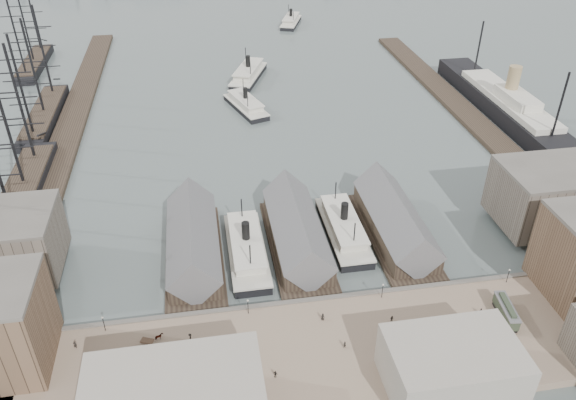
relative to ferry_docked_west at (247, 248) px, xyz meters
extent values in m
plane|color=#4D5958|center=(13.00, -15.16, -2.55)|extent=(900.00, 900.00, 0.00)
cube|color=#826C58|center=(13.00, -35.16, -1.55)|extent=(180.00, 30.00, 2.00)
cube|color=#59544C|center=(13.00, -20.36, -1.40)|extent=(180.00, 1.20, 2.30)
cube|color=#2D231C|center=(-55.00, 84.84, -1.75)|extent=(10.00, 220.00, 1.60)
cube|color=#2D231C|center=(91.00, 74.84, -1.75)|extent=(10.00, 180.00, 1.60)
cube|color=#2D231C|center=(-13.00, 0.84, -1.95)|extent=(14.00, 42.00, 1.20)
cube|color=#2D231C|center=(-13.00, 1.84, 1.15)|extent=(12.00, 36.00, 5.00)
cube|color=#59595B|center=(-13.00, 1.84, 3.75)|extent=(12.60, 37.00, 12.60)
cube|color=#2D231C|center=(13.00, 0.84, -1.95)|extent=(14.00, 42.00, 1.20)
cube|color=#2D231C|center=(13.00, 1.84, 1.15)|extent=(12.00, 36.00, 5.00)
cube|color=#59595B|center=(13.00, 1.84, 3.75)|extent=(12.60, 37.00, 12.60)
cube|color=#2D231C|center=(39.00, 0.84, -1.95)|extent=(14.00, 42.00, 1.20)
cube|color=#2D231C|center=(39.00, 1.84, 1.15)|extent=(12.00, 36.00, 5.00)
cube|color=#59595B|center=(39.00, 1.84, 3.75)|extent=(12.60, 37.00, 12.60)
cube|color=#60564C|center=(-57.00, 2.84, 6.45)|extent=(26.00, 20.00, 14.00)
cube|color=#60564C|center=(81.00, -0.16, 6.95)|extent=(28.00, 20.00, 15.00)
cube|color=gray|center=(33.00, -47.16, 4.45)|extent=(24.00, 16.00, 10.00)
cylinder|color=black|center=(-32.00, -22.16, 1.25)|extent=(0.16, 0.16, 3.60)
sphere|color=silver|center=(-32.00, -22.16, 3.15)|extent=(0.44, 0.44, 0.44)
cylinder|color=black|center=(-2.00, -22.16, 1.25)|extent=(0.16, 0.16, 3.60)
sphere|color=silver|center=(-2.00, -22.16, 3.15)|extent=(0.44, 0.44, 0.44)
cylinder|color=black|center=(28.00, -22.16, 1.25)|extent=(0.16, 0.16, 3.60)
sphere|color=silver|center=(28.00, -22.16, 3.15)|extent=(0.44, 0.44, 0.44)
cylinder|color=black|center=(58.00, -22.16, 1.25)|extent=(0.16, 0.16, 3.60)
sphere|color=silver|center=(58.00, -22.16, 3.15)|extent=(0.44, 0.44, 0.44)
cube|color=black|center=(0.00, 0.00, -1.57)|extent=(8.70, 30.45, 1.96)
cube|color=silver|center=(0.00, 0.00, -0.16)|extent=(9.14, 30.45, 0.54)
cube|color=silver|center=(0.00, 0.00, 1.37)|extent=(7.07, 21.75, 2.39)
cube|color=silver|center=(0.00, 0.00, 2.89)|extent=(7.61, 23.93, 0.44)
cylinder|color=black|center=(0.00, 0.00, 5.28)|extent=(1.96, 1.96, 4.89)
cylinder|color=black|center=(0.00, 9.79, 5.06)|extent=(0.33, 0.33, 6.53)
cylinder|color=black|center=(0.00, -9.79, 5.06)|extent=(0.33, 0.33, 6.53)
cube|color=black|center=(26.00, 4.50, -1.59)|extent=(8.56, 29.96, 1.93)
cube|color=silver|center=(26.00, 4.50, -0.19)|extent=(8.99, 29.96, 0.54)
cube|color=silver|center=(26.00, 4.50, 1.30)|extent=(6.96, 21.40, 2.35)
cube|color=silver|center=(26.00, 4.50, 2.80)|extent=(7.49, 23.54, 0.43)
cylinder|color=black|center=(26.00, 4.50, 5.16)|extent=(1.93, 1.93, 4.82)
cylinder|color=black|center=(26.00, 14.13, 4.94)|extent=(0.32, 0.32, 6.42)
cylinder|color=black|center=(26.00, -5.13, 4.94)|extent=(0.32, 0.32, 6.42)
cube|color=black|center=(9.31, 90.10, -1.69)|extent=(15.50, 27.63, 1.71)
cube|color=silver|center=(9.31, 90.10, -0.46)|extent=(15.86, 27.75, 0.47)
cube|color=silver|center=(9.31, 90.10, 0.87)|extent=(11.78, 19.97, 2.09)
cube|color=silver|center=(9.31, 90.10, 2.20)|extent=(12.82, 21.92, 0.38)
cylinder|color=black|center=(9.31, 90.10, 4.29)|extent=(1.71, 1.71, 4.27)
cylinder|color=black|center=(9.31, 98.65, 4.10)|extent=(0.28, 0.28, 5.70)
cylinder|color=black|center=(9.31, 81.56, 4.10)|extent=(0.28, 0.28, 5.70)
cube|color=black|center=(13.87, 122.51, -1.55)|extent=(19.44, 32.06, 1.99)
cube|color=silver|center=(13.87, 122.51, -0.12)|extent=(19.85, 32.22, 0.55)
cube|color=silver|center=(13.87, 122.51, 1.43)|extent=(14.69, 23.22, 2.43)
cube|color=silver|center=(13.87, 122.51, 2.98)|extent=(16.01, 25.48, 0.44)
cylinder|color=black|center=(13.87, 122.51, 5.41)|extent=(1.99, 1.99, 4.98)
cylinder|color=black|center=(13.87, 132.46, 5.19)|extent=(0.33, 0.33, 6.63)
cylinder|color=black|center=(13.87, 112.56, 5.19)|extent=(0.33, 0.33, 6.63)
cube|color=black|center=(46.56, 202.67, -1.71)|extent=(15.98, 27.08, 1.68)
cube|color=silver|center=(46.56, 202.67, -0.50)|extent=(16.33, 27.20, 0.47)
cube|color=silver|center=(46.56, 202.67, 0.81)|extent=(12.10, 19.59, 2.05)
cube|color=silver|center=(46.56, 202.67, 2.11)|extent=(13.18, 21.50, 0.37)
cylinder|color=black|center=(46.56, 202.67, 4.16)|extent=(1.68, 1.68, 4.20)
cylinder|color=black|center=(46.56, 211.06, 3.98)|extent=(0.28, 0.28, 5.59)
cylinder|color=black|center=(46.56, 194.28, 3.98)|extent=(0.28, 0.28, 5.59)
cube|color=black|center=(-61.09, 32.55, -0.60)|extent=(9.76, 67.24, 3.90)
cube|color=#2D231C|center=(-61.09, 32.55, 1.68)|extent=(9.22, 60.51, 0.65)
cylinder|color=black|center=(-61.09, 40.40, 19.14)|extent=(0.87, 0.87, 36.87)
cylinder|color=black|center=(-61.09, 56.08, 19.14)|extent=(0.87, 0.87, 36.87)
cube|color=black|center=(-65.23, 93.15, -0.72)|extent=(9.13, 52.72, 3.65)
cube|color=#2D231C|center=(-65.23, 93.15, 1.41)|extent=(8.62, 47.45, 0.61)
cylinder|color=black|center=(-65.23, 74.69, 17.73)|extent=(0.81, 0.81, 34.47)
cylinder|color=black|center=(-65.23, 93.15, 17.73)|extent=(0.81, 0.81, 34.47)
cylinder|color=black|center=(-65.23, 111.60, 17.73)|extent=(0.81, 0.81, 34.47)
cube|color=black|center=(-80.88, 153.69, -0.85)|extent=(8.47, 47.05, 3.39)
cube|color=#2D231C|center=(-80.88, 153.69, 1.12)|extent=(8.00, 42.34, 0.56)
cylinder|color=black|center=(-80.88, 137.22, 16.27)|extent=(0.75, 0.75, 31.99)
cylinder|color=black|center=(-80.88, 153.69, 16.27)|extent=(0.75, 0.75, 31.99)
cylinder|color=black|center=(-80.88, 170.16, 16.27)|extent=(0.75, 0.75, 31.99)
cube|color=black|center=(105.00, 67.32, 0.55)|extent=(13.45, 98.28, 6.21)
cube|color=silver|center=(105.00, 67.32, 4.69)|extent=(11.38, 56.90, 2.07)
cube|color=silver|center=(105.00, 62.15, 7.28)|extent=(8.28, 20.69, 3.10)
cylinder|color=tan|center=(105.00, 67.32, 11.93)|extent=(4.55, 4.55, 10.35)
cube|color=black|center=(51.99, -32.75, -0.18)|extent=(3.33, 9.05, 0.74)
cube|color=#2F3A2A|center=(51.99, -32.75, 1.40)|extent=(3.48, 9.52, 2.42)
cube|color=#59595B|center=(51.99, -32.75, 2.75)|extent=(3.71, 9.91, 0.28)
imported|color=black|center=(-20.76, -26.54, 0.22)|extent=(1.78, 1.70, 1.54)
cube|color=#3F2D21|center=(-23.15, -27.58, 0.35)|extent=(2.98, 2.42, 0.25)
cylinder|color=black|center=(-22.87, -28.22, 0.00)|extent=(1.04, 0.51, 1.10)
cylinder|color=black|center=(-23.43, -26.94, 0.00)|extent=(1.04, 0.51, 1.10)
imported|color=black|center=(-6.01, -36.14, 0.25)|extent=(2.01, 1.15, 1.61)
cube|color=#3F2D21|center=(-8.57, -35.74, 0.35)|extent=(2.80, 1.88, 0.25)
cylinder|color=black|center=(-8.68, -36.43, 0.00)|extent=(1.10, 0.25, 1.10)
cylinder|color=black|center=(-8.47, -35.05, 0.00)|extent=(1.10, 0.25, 1.10)
imported|color=black|center=(38.78, -38.05, 0.30)|extent=(1.57, 1.79, 1.70)
cube|color=#3F2D21|center=(36.19, -37.85, 0.35)|extent=(2.70, 1.69, 0.25)
cylinder|color=black|center=(36.14, -38.55, 0.00)|extent=(1.10, 0.16, 1.10)
cylinder|color=black|center=(36.24, -37.15, 0.00)|extent=(1.10, 0.16, 1.10)
imported|color=black|center=(-37.43, -26.09, 0.36)|extent=(0.72, 0.57, 1.82)
imported|color=black|center=(-34.43, -35.71, 0.32)|extent=(0.89, 0.71, 1.75)
imported|color=black|center=(-14.56, -27.81, 0.31)|extent=(1.02, 1.27, 1.71)
imported|color=black|center=(1.22, -39.99, 0.25)|extent=(1.01, 0.76, 1.59)
imported|color=black|center=(13.42, -26.75, 0.30)|extent=(0.87, 0.61, 1.69)
imported|color=black|center=(16.09, -35.06, 0.26)|extent=(0.68, 0.56, 1.62)
imported|color=black|center=(27.78, -29.68, 0.24)|extent=(0.95, 0.98, 1.58)
imported|color=black|center=(50.60, -35.98, 0.27)|extent=(1.19, 0.89, 1.65)
imported|color=black|center=(47.29, -30.97, 0.35)|extent=(1.05, 0.44, 1.80)
camera|label=1|loc=(-8.37, -110.90, 86.00)|focal=35.00mm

